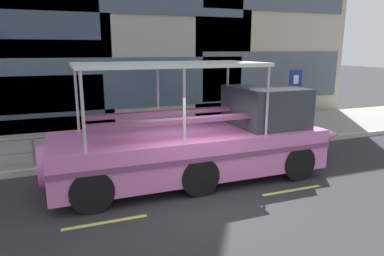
% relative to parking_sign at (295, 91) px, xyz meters
% --- Properties ---
extents(ground_plane, '(120.00, 120.00, 0.00)m').
position_rel_parking_sign_xyz_m(ground_plane, '(-5.89, -4.06, -1.97)').
color(ground_plane, '#2B2B2D').
extents(sidewalk, '(32.00, 4.80, 0.18)m').
position_rel_parking_sign_xyz_m(sidewalk, '(-5.89, 1.54, -1.88)').
color(sidewalk, gray).
rests_on(sidewalk, ground_plane).
extents(curb_edge, '(32.00, 0.18, 0.18)m').
position_rel_parking_sign_xyz_m(curb_edge, '(-5.89, -0.95, -1.88)').
color(curb_edge, '#B2ADA3').
rests_on(curb_edge, ground_plane).
extents(lane_centreline, '(25.80, 0.12, 0.01)m').
position_rel_parking_sign_xyz_m(lane_centreline, '(-5.89, -4.68, -1.97)').
color(lane_centreline, '#DBD64C').
rests_on(lane_centreline, ground_plane).
extents(curb_guardrail, '(12.15, 0.09, 0.88)m').
position_rel_parking_sign_xyz_m(curb_guardrail, '(-5.85, -0.61, -1.19)').
color(curb_guardrail, gray).
rests_on(curb_guardrail, sidewalk).
extents(parking_sign, '(0.60, 0.12, 2.63)m').
position_rel_parking_sign_xyz_m(parking_sign, '(0.00, 0.00, 0.00)').
color(parking_sign, '#4C4F54').
rests_on(parking_sign, sidewalk).
extents(duck_tour_boat, '(9.33, 2.68, 3.28)m').
position_rel_parking_sign_xyz_m(duck_tour_boat, '(-5.14, -2.88, -0.89)').
color(duck_tour_boat, pink).
rests_on(duck_tour_boat, ground_plane).
extents(pedestrian_near_bow, '(0.24, 0.42, 1.52)m').
position_rel_parking_sign_xyz_m(pedestrian_near_bow, '(-2.18, 0.29, -0.87)').
color(pedestrian_near_bow, black).
rests_on(pedestrian_near_bow, sidewalk).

